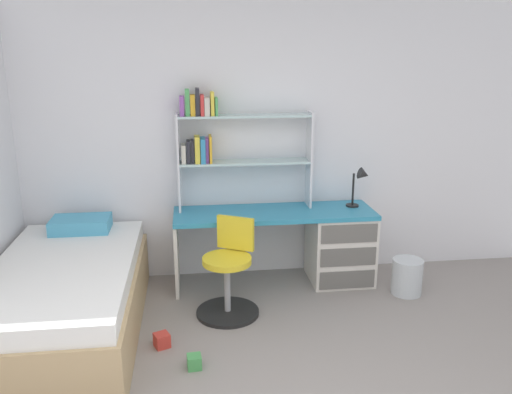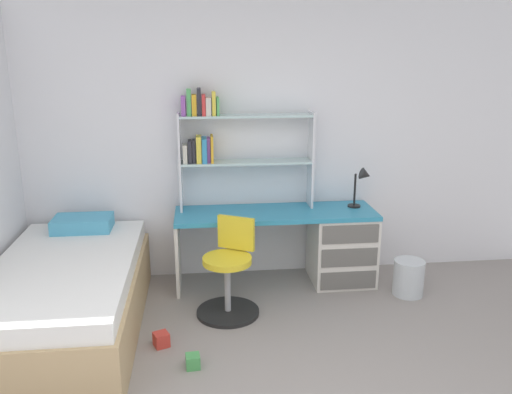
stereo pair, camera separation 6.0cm
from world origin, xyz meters
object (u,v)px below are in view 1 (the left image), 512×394
swivel_chair (229,278)px  bed_platform (66,299)px  desk (323,242)px  toy_block_red_2 (162,340)px  bookshelf_hutch (223,139)px  toy_block_green_0 (194,362)px  waste_bin (407,277)px  desk_lamp (361,181)px

swivel_chair → bed_platform: size_ratio=0.39×
desk → swivel_chair: (-0.93, -0.53, -0.07)m
toy_block_red_2 → swivel_chair: bearing=41.3°
bookshelf_hutch → swivel_chair: bearing=-91.3°
swivel_chair → toy_block_red_2: size_ratio=7.61×
swivel_chair → toy_block_green_0: (-0.30, -0.77, -0.27)m
swivel_chair → waste_bin: size_ratio=2.46×
bookshelf_hutch → toy_block_red_2: (-0.55, -1.16, -1.30)m
bookshelf_hutch → waste_bin: size_ratio=3.79×
desk → desk_lamp: desk_lamp is taller
desk → toy_block_red_2: bearing=-145.7°
toy_block_green_0 → toy_block_red_2: toy_block_red_2 is taller
desk → toy_block_green_0: (-1.23, -1.30, -0.34)m
desk → bookshelf_hutch: 1.34m
bookshelf_hutch → swivel_chair: size_ratio=1.54×
bookshelf_hutch → bed_platform: bearing=-145.5°
bookshelf_hutch → desk_lamp: 1.32m
bookshelf_hutch → bed_platform: size_ratio=0.61×
desk → bed_platform: (-2.18, -0.71, -0.10)m
desk → toy_block_red_2: size_ratio=17.53×
swivel_chair → toy_block_red_2: 0.76m
bookshelf_hutch → waste_bin: bookshelf_hutch is taller
desk_lamp → swivel_chair: 1.53m
waste_bin → toy_block_green_0: 2.13m
desk_lamp → toy_block_green_0: size_ratio=4.01×
bed_platform → waste_bin: 2.89m
bed_platform → bookshelf_hutch: bearing=34.5°
bed_platform → toy_block_red_2: bed_platform is taller
desk → bed_platform: size_ratio=0.91×
bookshelf_hutch → toy_block_red_2: 1.82m
waste_bin → swivel_chair: bearing=-174.4°
desk_lamp → swivel_chair: size_ratio=0.48×
bookshelf_hutch → swivel_chair: bookshelf_hutch is taller
bed_platform → desk_lamp: bearing=16.4°
bookshelf_hutch → toy_block_red_2: bearing=-115.3°
bookshelf_hutch → waste_bin: (1.59, -0.53, -1.19)m
desk → waste_bin: (0.68, -0.37, -0.23)m
bookshelf_hutch → toy_block_green_0: bearing=-102.2°
bed_platform → toy_block_green_0: bearing=-31.8°
waste_bin → toy_block_red_2: size_ratio=3.09×
bed_platform → waste_bin: bed_platform is taller
desk → waste_bin: bearing=-28.8°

